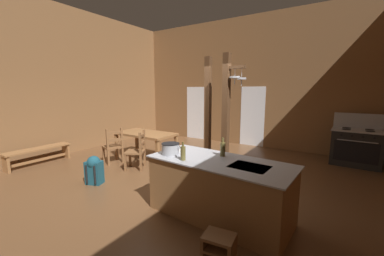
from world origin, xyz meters
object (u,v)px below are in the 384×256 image
at_px(step_stool, 219,245).
at_px(stockpot_on_counter, 171,149).
at_px(ladderback_chair_by_post, 113,146).
at_px(backpack, 94,169).
at_px(mixing_bowl_on_counter, 176,149).
at_px(stove_range, 356,147).
at_px(dining_table, 146,136).
at_px(bench_along_left_wall, 38,153).
at_px(bottle_short_on_counter, 183,153).
at_px(kitchen_island, 219,189).
at_px(bottle_tall_on_counter, 223,149).
at_px(ladderback_chair_near_window, 137,151).

relative_size(step_stool, stockpot_on_counter, 1.08).
height_order(ladderback_chair_by_post, backpack, ladderback_chair_by_post).
relative_size(backpack, mixing_bowl_on_counter, 3.15).
bearing_deg(stove_range, dining_table, -153.64).
distance_m(dining_table, bench_along_left_wall, 2.79).
height_order(dining_table, bottle_short_on_counter, bottle_short_on_counter).
xyz_separation_m(stove_range, ladderback_chair_by_post, (-5.44, -3.30, -0.03)).
distance_m(kitchen_island, bottle_tall_on_counter, 0.62).
height_order(mixing_bowl_on_counter, bottle_short_on_counter, bottle_short_on_counter).
relative_size(step_stool, bottle_tall_on_counter, 1.31).
relative_size(ladderback_chair_near_window, bottle_tall_on_counter, 3.18).
xyz_separation_m(bench_along_left_wall, bottle_short_on_counter, (4.64, -0.04, 0.70)).
height_order(kitchen_island, ladderback_chair_near_window, ladderback_chair_near_window).
xyz_separation_m(kitchen_island, bottle_tall_on_counter, (-0.06, 0.23, 0.57)).
relative_size(bench_along_left_wall, bottle_short_on_counter, 5.61).
distance_m(stove_range, dining_table, 5.62).
distance_m(step_stool, stockpot_on_counter, 1.64).
bearing_deg(ladderback_chair_by_post, stove_range, 31.21).
distance_m(step_stool, bench_along_left_wall, 5.56).
bearing_deg(stove_range, mixing_bowl_on_counter, -124.06).
distance_m(bench_along_left_wall, bottle_short_on_counter, 4.69).
height_order(ladderback_chair_near_window, mixing_bowl_on_counter, mixing_bowl_on_counter).
bearing_deg(backpack, mixing_bowl_on_counter, 10.48).
bearing_deg(ladderback_chair_by_post, step_stool, -23.73).
bearing_deg(backpack, ladderback_chair_near_window, 86.44).
distance_m(stove_range, bench_along_left_wall, 8.29).
bearing_deg(stove_range, ladderback_chair_near_window, -144.18).
bearing_deg(ladderback_chair_near_window, bottle_tall_on_counter, -14.42).
bearing_deg(backpack, step_stool, -10.69).
bearing_deg(dining_table, ladderback_chair_by_post, -117.04).
xyz_separation_m(stove_range, step_stool, (-1.47, -5.04, -0.30)).
bearing_deg(ladderback_chair_near_window, stockpot_on_counter, -29.25).
relative_size(step_stool, mixing_bowl_on_counter, 2.07).
bearing_deg(bottle_tall_on_counter, backpack, -169.90).
height_order(step_stool, backpack, backpack).
height_order(bench_along_left_wall, bottle_short_on_counter, bottle_short_on_counter).
bearing_deg(step_stool, mixing_bowl_on_counter, 144.03).
relative_size(ladderback_chair_by_post, bottle_tall_on_counter, 3.18).
distance_m(stove_range, bottle_tall_on_counter, 4.45).
height_order(bench_along_left_wall, backpack, backpack).
bearing_deg(ladderback_chair_near_window, bottle_short_on_counter, -28.28).
bearing_deg(stockpot_on_counter, stove_range, 57.99).
bearing_deg(mixing_bowl_on_counter, dining_table, 144.57).
height_order(step_stool, dining_table, dining_table).
height_order(bench_along_left_wall, stockpot_on_counter, stockpot_on_counter).
bearing_deg(stockpot_on_counter, mixing_bowl_on_counter, 105.05).
bearing_deg(mixing_bowl_on_counter, stockpot_on_counter, -74.95).
distance_m(backpack, stockpot_on_counter, 2.05).
height_order(step_stool, ladderback_chair_near_window, ladderback_chair_near_window).
bearing_deg(step_stool, stockpot_on_counter, 150.16).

